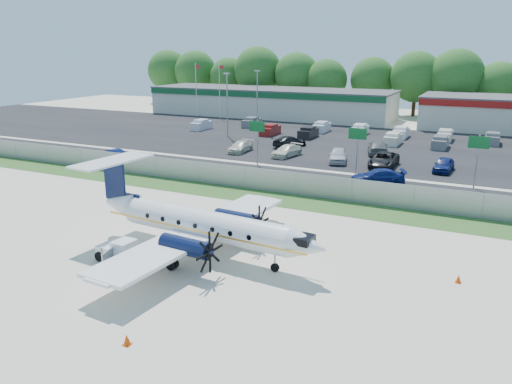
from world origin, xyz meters
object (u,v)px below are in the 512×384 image
at_px(aircraft, 201,223).
at_px(baggage_cart_far, 118,254).
at_px(baggage_cart_near, 124,262).
at_px(pushback_tug, 120,250).

height_order(aircraft, baggage_cart_far, aircraft).
bearing_deg(baggage_cart_near, aircraft, 55.56).
height_order(aircraft, baggage_cart_near, aircraft).
height_order(pushback_tug, baggage_cart_near, pushback_tug).
bearing_deg(baggage_cart_far, aircraft, 38.08).
xyz_separation_m(baggage_cart_near, baggage_cart_far, (-1.21, 0.90, -0.10)).
xyz_separation_m(pushback_tug, baggage_cart_far, (-0.06, -0.13, -0.21)).
relative_size(baggage_cart_near, baggage_cart_far, 1.29).
xyz_separation_m(pushback_tug, baggage_cart_near, (1.16, -1.03, -0.11)).
height_order(aircraft, pushback_tug, aircraft).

